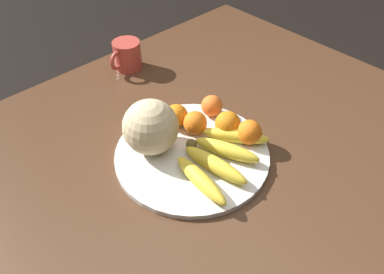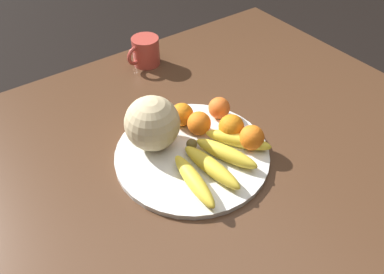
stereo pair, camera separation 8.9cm
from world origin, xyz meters
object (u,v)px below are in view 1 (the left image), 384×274
object	(u,v)px
kitchen_table	(180,192)
orange_back_right	(176,116)
melon	(151,127)
orange_back_left	(212,106)
produce_tag	(226,142)
ceramic_mug	(127,55)
fruit_bowl	(192,154)
orange_front_right	(228,124)
orange_front_left	(249,132)
orange_mid_center	(195,123)
banana_bunch	(219,157)

from	to	relation	value
kitchen_table	orange_back_right	size ratio (longest dim) A/B	25.12
melon	orange_back_left	world-z (taller)	melon
kitchen_table	produce_tag	world-z (taller)	produce_tag
orange_back_left	orange_back_right	distance (m)	0.10
ceramic_mug	melon	bearing A→B (deg)	-117.44
kitchen_table	fruit_bowl	size ratio (longest dim) A/B	4.04
melon	orange_front_right	distance (m)	0.20
orange_front_left	produce_tag	size ratio (longest dim) A/B	0.81
orange_mid_center	produce_tag	xyz separation A→B (m)	(0.03, -0.08, -0.03)
kitchen_table	melon	xyz separation A→B (m)	(-0.01, 0.09, 0.17)
orange_front_right	melon	bearing A→B (deg)	151.56
melon	produce_tag	size ratio (longest dim) A/B	1.76
kitchen_table	produce_tag	size ratio (longest dim) A/B	19.98
orange_front_left	ceramic_mug	bearing A→B (deg)	90.55
orange_front_left	orange_front_right	size ratio (longest dim) A/B	0.96
orange_back_left	ceramic_mug	world-z (taller)	ceramic_mug
banana_bunch	orange_front_right	distance (m)	0.11
kitchen_table	ceramic_mug	bearing A→B (deg)	68.35
banana_bunch	orange_front_left	distance (m)	0.11
orange_front_left	melon	bearing A→B (deg)	141.79
banana_bunch	orange_back_right	xyz separation A→B (m)	(0.02, 0.17, 0.01)
fruit_bowl	ceramic_mug	bearing A→B (deg)	74.09
ceramic_mug	produce_tag	bearing A→B (deg)	-94.67
banana_bunch	orange_front_right	size ratio (longest dim) A/B	3.93
orange_mid_center	orange_back_left	world-z (taller)	orange_mid_center
kitchen_table	orange_front_left	size ratio (longest dim) A/B	24.62
orange_mid_center	kitchen_table	bearing A→B (deg)	-151.13
orange_back_left	orange_front_left	bearing A→B (deg)	-94.03
orange_front_right	orange_back_left	bearing A→B (deg)	72.77
fruit_bowl	ceramic_mug	world-z (taller)	ceramic_mug
melon	ceramic_mug	bearing A→B (deg)	62.56
orange_mid_center	ceramic_mug	xyz separation A→B (m)	(0.07, 0.39, 0.00)
banana_bunch	orange_front_left	size ratio (longest dim) A/B	4.09
orange_mid_center	orange_back_right	size ratio (longest dim) A/B	1.00
orange_mid_center	fruit_bowl	bearing A→B (deg)	-139.57
orange_back_left	ceramic_mug	bearing A→B (deg)	92.29
banana_bunch	orange_front_left	xyz separation A→B (m)	(0.11, 0.00, 0.01)
orange_front_right	orange_back_left	size ratio (longest dim) A/B	1.12
fruit_bowl	orange_front_left	bearing A→B (deg)	-28.73
produce_tag	ceramic_mug	xyz separation A→B (m)	(0.04, 0.47, 0.03)
orange_front_left	orange_back_right	distance (m)	0.20
banana_bunch	orange_front_right	world-z (taller)	orange_front_right
produce_tag	ceramic_mug	world-z (taller)	ceramic_mug
kitchen_table	orange_front_left	distance (m)	0.23
orange_back_right	produce_tag	bearing A→B (deg)	-71.63
orange_front_right	produce_tag	distance (m)	0.05
melon	produce_tag	xyz separation A→B (m)	(0.15, -0.11, -0.07)
melon	ceramic_mug	world-z (taller)	melon
kitchen_table	orange_back_left	world-z (taller)	orange_back_left
fruit_bowl	orange_mid_center	bearing A→B (deg)	40.43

